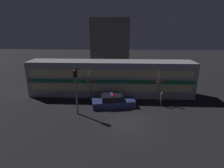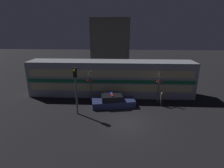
# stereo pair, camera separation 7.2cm
# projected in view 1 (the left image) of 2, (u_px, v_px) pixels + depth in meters

# --- Properties ---
(ground_plane) EXTENTS (120.00, 120.00, 0.00)m
(ground_plane) POSITION_uv_depth(u_px,v_px,m) (128.00, 123.00, 15.93)
(ground_plane) COLOR black
(train) EXTENTS (20.58, 3.07, 4.42)m
(train) POSITION_uv_depth(u_px,v_px,m) (111.00, 78.00, 22.35)
(train) COLOR #999EA5
(train) RESTS_ON ground_plane
(police_car) EXTENTS (4.96, 2.75, 1.44)m
(police_car) POSITION_uv_depth(u_px,v_px,m) (113.00, 101.00, 19.38)
(police_car) COLOR navy
(police_car) RESTS_ON ground_plane
(pedestrian) EXTENTS (0.27, 0.27, 1.60)m
(pedestrian) POSITION_uv_depth(u_px,v_px,m) (161.00, 99.00, 19.31)
(pedestrian) COLOR #2D2833
(pedestrian) RESTS_ON ground_plane
(crossing_signal_near) EXTENTS (0.76, 0.34, 3.67)m
(crossing_signal_near) POSITION_uv_depth(u_px,v_px,m) (159.00, 86.00, 19.77)
(crossing_signal_near) COLOR slate
(crossing_signal_near) RESTS_ON ground_plane
(crossing_signal_far) EXTENTS (0.76, 0.34, 3.59)m
(crossing_signal_far) POSITION_uv_depth(u_px,v_px,m) (90.00, 85.00, 20.39)
(crossing_signal_far) COLOR slate
(crossing_signal_far) RESTS_ON ground_plane
(traffic_light_corner) EXTENTS (0.30, 0.46, 4.75)m
(traffic_light_corner) POSITION_uv_depth(u_px,v_px,m) (76.00, 86.00, 16.81)
(traffic_light_corner) COLOR slate
(traffic_light_corner) RESTS_ON ground_plane
(building_left) EXTENTS (6.12, 6.42, 9.91)m
(building_left) POSITION_uv_depth(u_px,v_px,m) (111.00, 49.00, 30.21)
(building_left) COLOR #47423D
(building_left) RESTS_ON ground_plane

